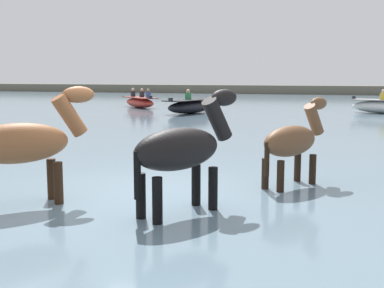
{
  "coord_description": "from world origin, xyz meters",
  "views": [
    {
      "loc": [
        2.8,
        -7.0,
        2.15
      ],
      "look_at": [
        0.06,
        1.97,
        0.85
      ],
      "focal_mm": 47.04,
      "sensor_mm": 36.0,
      "label": 1
    }
  ],
  "objects_px": {
    "horse_lead_black": "(182,152)",
    "boat_far_inshore": "(383,106)",
    "horse_flank_bay": "(293,143)",
    "horse_trailing_chestnut": "(24,146)",
    "boat_distant_east": "(140,102)",
    "boat_mid_channel": "(191,106)"
  },
  "relations": [
    {
      "from": "horse_flank_bay",
      "to": "boat_distant_east",
      "type": "bearing_deg",
      "value": 119.84
    },
    {
      "from": "horse_trailing_chestnut",
      "to": "boat_far_inshore",
      "type": "xyz_separation_m",
      "value": [
        5.9,
        19.34,
        -0.49
      ]
    },
    {
      "from": "boat_far_inshore",
      "to": "boat_distant_east",
      "type": "distance_m",
      "value": 12.59
    },
    {
      "from": "horse_flank_bay",
      "to": "boat_far_inshore",
      "type": "height_order",
      "value": "horse_flank_bay"
    },
    {
      "from": "horse_lead_black",
      "to": "boat_distant_east",
      "type": "distance_m",
      "value": 21.56
    },
    {
      "from": "horse_flank_bay",
      "to": "boat_distant_east",
      "type": "height_order",
      "value": "horse_flank_bay"
    },
    {
      "from": "horse_trailing_chestnut",
      "to": "boat_mid_channel",
      "type": "bearing_deg",
      "value": 99.37
    },
    {
      "from": "horse_lead_black",
      "to": "horse_flank_bay",
      "type": "relative_size",
      "value": 1.1
    },
    {
      "from": "horse_trailing_chestnut",
      "to": "boat_distant_east",
      "type": "height_order",
      "value": "horse_trailing_chestnut"
    },
    {
      "from": "boat_distant_east",
      "to": "boat_far_inshore",
      "type": "bearing_deg",
      "value": -2.56
    },
    {
      "from": "horse_trailing_chestnut",
      "to": "horse_flank_bay",
      "type": "height_order",
      "value": "horse_trailing_chestnut"
    },
    {
      "from": "horse_lead_black",
      "to": "boat_far_inshore",
      "type": "distance_m",
      "value": 19.44
    },
    {
      "from": "horse_trailing_chestnut",
      "to": "boat_distant_east",
      "type": "distance_m",
      "value": 21.0
    },
    {
      "from": "boat_mid_channel",
      "to": "boat_distant_east",
      "type": "bearing_deg",
      "value": 140.85
    },
    {
      "from": "horse_lead_black",
      "to": "horse_trailing_chestnut",
      "type": "xyz_separation_m",
      "value": [
        -2.2,
        -0.26,
        0.02
      ]
    },
    {
      "from": "boat_mid_channel",
      "to": "boat_distant_east",
      "type": "relative_size",
      "value": 1.16
    },
    {
      "from": "boat_distant_east",
      "to": "horse_lead_black",
      "type": "bearing_deg",
      "value": -65.68
    },
    {
      "from": "horse_lead_black",
      "to": "boat_far_inshore",
      "type": "height_order",
      "value": "horse_lead_black"
    },
    {
      "from": "horse_flank_bay",
      "to": "boat_distant_east",
      "type": "distance_m",
      "value": 20.27
    },
    {
      "from": "horse_flank_bay",
      "to": "boat_far_inshore",
      "type": "bearing_deg",
      "value": 81.64
    },
    {
      "from": "horse_flank_bay",
      "to": "boat_mid_channel",
      "type": "bearing_deg",
      "value": 113.18
    },
    {
      "from": "boat_far_inshore",
      "to": "boat_distant_east",
      "type": "relative_size",
      "value": 1.06
    }
  ]
}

